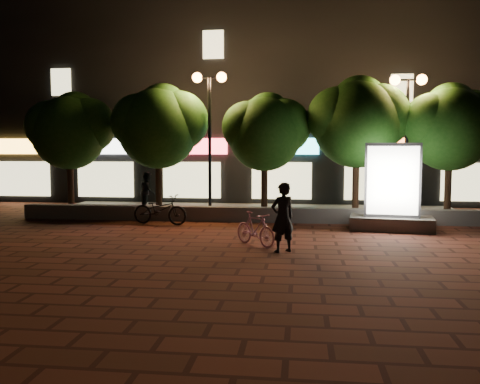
# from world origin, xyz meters

# --- Properties ---
(ground) EXTENTS (80.00, 80.00, 0.00)m
(ground) POSITION_xyz_m (0.00, 0.00, 0.00)
(ground) COLOR maroon
(ground) RESTS_ON ground
(retaining_wall) EXTENTS (16.00, 0.45, 0.50)m
(retaining_wall) POSITION_xyz_m (0.00, 4.00, 0.25)
(retaining_wall) COLOR #5F5C58
(retaining_wall) RESTS_ON ground
(sidewalk) EXTENTS (16.00, 5.00, 0.08)m
(sidewalk) POSITION_xyz_m (0.00, 6.50, 0.04)
(sidewalk) COLOR #5F5C58
(sidewalk) RESTS_ON ground
(building_block) EXTENTS (28.00, 8.12, 11.30)m
(building_block) POSITION_xyz_m (-0.01, 12.99, 5.00)
(building_block) COLOR black
(building_block) RESTS_ON ground
(tree_far_left) EXTENTS (3.36, 2.80, 4.63)m
(tree_far_left) POSITION_xyz_m (-6.95, 5.46, 3.29)
(tree_far_left) COLOR black
(tree_far_left) RESTS_ON sidewalk
(tree_left) EXTENTS (3.60, 3.00, 4.89)m
(tree_left) POSITION_xyz_m (-3.45, 5.46, 3.44)
(tree_left) COLOR black
(tree_left) RESTS_ON sidewalk
(tree_mid) EXTENTS (3.24, 2.70, 4.50)m
(tree_mid) POSITION_xyz_m (0.55, 5.46, 3.22)
(tree_mid) COLOR black
(tree_mid) RESTS_ON sidewalk
(tree_right) EXTENTS (3.72, 3.10, 5.07)m
(tree_right) POSITION_xyz_m (3.86, 5.46, 3.57)
(tree_right) COLOR black
(tree_right) RESTS_ON sidewalk
(tree_far_right) EXTENTS (3.48, 2.90, 4.76)m
(tree_far_right) POSITION_xyz_m (7.05, 5.46, 3.37)
(tree_far_right) COLOR black
(tree_far_right) RESTS_ON sidewalk
(street_lamp_left) EXTENTS (1.26, 0.36, 5.18)m
(street_lamp_left) POSITION_xyz_m (-1.50, 5.20, 4.03)
(street_lamp_left) COLOR black
(street_lamp_left) RESTS_ON sidewalk
(street_lamp_right) EXTENTS (1.26, 0.36, 4.98)m
(street_lamp_right) POSITION_xyz_m (5.50, 5.20, 3.89)
(street_lamp_right) COLOR black
(street_lamp_right) RESTS_ON sidewalk
(ad_kiosk) EXTENTS (2.62, 1.56, 2.68)m
(ad_kiosk) POSITION_xyz_m (4.62, 2.78, 1.08)
(ad_kiosk) COLOR #5F5C58
(ad_kiosk) RESTS_ON ground
(scooter_pink) EXTENTS (1.34, 1.33, 0.89)m
(scooter_pink) POSITION_xyz_m (0.67, -0.26, 0.44)
(scooter_pink) COLOR pink
(scooter_pink) RESTS_ON ground
(rider) EXTENTS (0.74, 0.68, 1.70)m
(rider) POSITION_xyz_m (1.40, -0.97, 0.85)
(rider) COLOR black
(rider) RESTS_ON ground
(scooter_parked) EXTENTS (1.99, 0.98, 1.00)m
(scooter_parked) POSITION_xyz_m (-2.78, 3.00, 0.50)
(scooter_parked) COLOR black
(scooter_parked) RESTS_ON ground
(pedestrian) EXTENTS (0.69, 0.82, 1.52)m
(pedestrian) POSITION_xyz_m (-4.08, 5.86, 0.84)
(pedestrian) COLOR black
(pedestrian) RESTS_ON sidewalk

